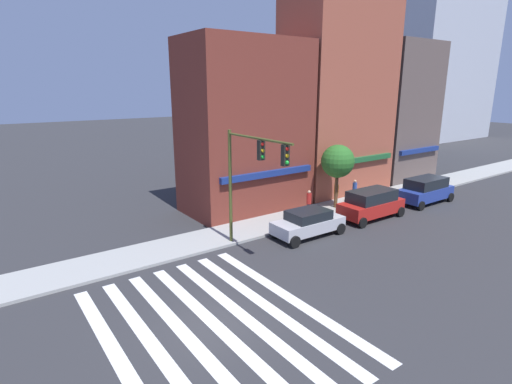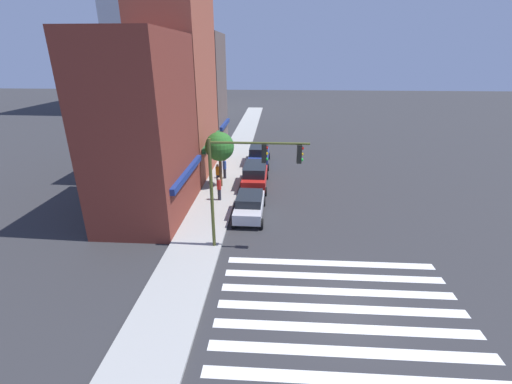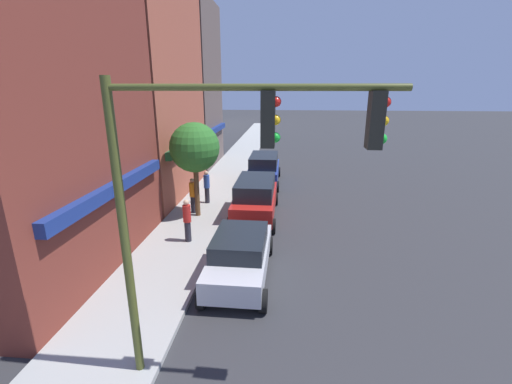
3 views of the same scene
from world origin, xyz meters
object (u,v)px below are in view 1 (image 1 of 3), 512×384
object	(u,v)px
suv_blue	(426,190)
pedestrian_orange_vest	(336,193)
street_tree	(338,162)
traffic_signal	(250,168)
pedestrian_red_jacket	(309,203)
sedan_silver	(308,223)
suv_red	(371,203)
pedestrian_blue_shirt	(354,191)

from	to	relation	value
suv_blue	pedestrian_orange_vest	xyz separation A→B (m)	(-6.34, 3.11, 0.04)
street_tree	traffic_signal	bearing A→B (deg)	-162.66
suv_blue	pedestrian_red_jacket	bearing A→B (deg)	165.52
sedan_silver	pedestrian_red_jacket	xyz separation A→B (m)	(2.32, 2.46, 0.23)
traffic_signal	suv_red	size ratio (longest dim) A/B	1.35
pedestrian_red_jacket	pedestrian_orange_vest	bearing A→B (deg)	-157.09
suv_blue	street_tree	distance (m)	7.66
sedan_silver	pedestrian_red_jacket	distance (m)	3.39
pedestrian_blue_shirt	sedan_silver	bearing A→B (deg)	-127.41
sedan_silver	pedestrian_red_jacket	world-z (taller)	pedestrian_red_jacket
pedestrian_red_jacket	street_tree	xyz separation A→B (m)	(2.94, 0.34, 2.41)
traffic_signal	sedan_silver	distance (m)	5.70
suv_red	pedestrian_red_jacket	xyz separation A→B (m)	(-3.34, 2.46, 0.04)
pedestrian_orange_vest	suv_blue	bearing A→B (deg)	-15.64
suv_red	suv_blue	xyz separation A→B (m)	(6.29, 0.00, 0.00)
sedan_silver	pedestrian_blue_shirt	xyz separation A→B (m)	(7.20, 2.77, 0.23)
suv_red	pedestrian_blue_shirt	world-z (taller)	suv_red
sedan_silver	suv_blue	distance (m)	11.96
traffic_signal	suv_blue	distance (m)	16.61
traffic_signal	sedan_silver	size ratio (longest dim) A/B	1.44
pedestrian_blue_shirt	street_tree	xyz separation A→B (m)	(-1.93, 0.03, 2.41)
sedan_silver	traffic_signal	bearing A→B (deg)	-176.77
sedan_silver	pedestrian_orange_vest	bearing A→B (deg)	29.91
pedestrian_orange_vest	sedan_silver	bearing A→B (deg)	-140.51
suv_blue	pedestrian_orange_vest	bearing A→B (deg)	153.69
pedestrian_orange_vest	street_tree	distance (m)	2.45
pedestrian_blue_shirt	street_tree	distance (m)	3.09
traffic_signal	pedestrian_red_jacket	bearing A→B (deg)	21.77
traffic_signal	street_tree	size ratio (longest dim) A/B	1.41
pedestrian_orange_vest	pedestrian_blue_shirt	world-z (taller)	same
suv_red	pedestrian_blue_shirt	size ratio (longest dim) A/B	2.66
suv_blue	pedestrian_red_jacket	size ratio (longest dim) A/B	2.66
traffic_signal	pedestrian_red_jacket	world-z (taller)	traffic_signal
suv_red	street_tree	size ratio (longest dim) A/B	1.04
pedestrian_blue_shirt	suv_blue	bearing A→B (deg)	1.34
traffic_signal	pedestrian_blue_shirt	xyz separation A→B (m)	(11.46, 2.94, -3.55)
sedan_silver	suv_red	bearing A→B (deg)	0.90
pedestrian_orange_vest	pedestrian_red_jacket	size ratio (longest dim) A/B	1.00
suv_blue	pedestrian_red_jacket	xyz separation A→B (m)	(-9.63, 2.46, 0.04)
pedestrian_red_jacket	street_tree	size ratio (longest dim) A/B	0.39
suv_blue	street_tree	world-z (taller)	street_tree
sedan_silver	pedestrian_blue_shirt	size ratio (longest dim) A/B	2.50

